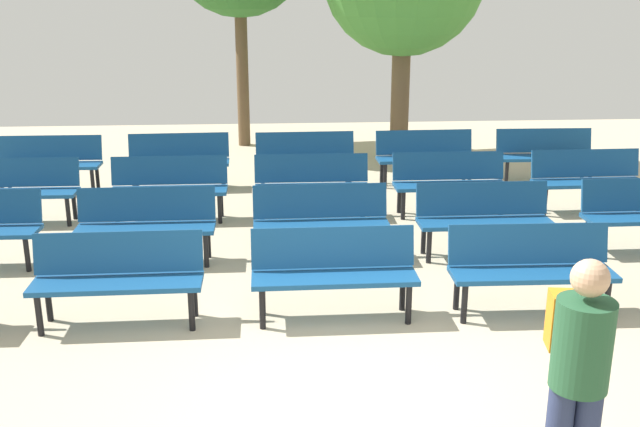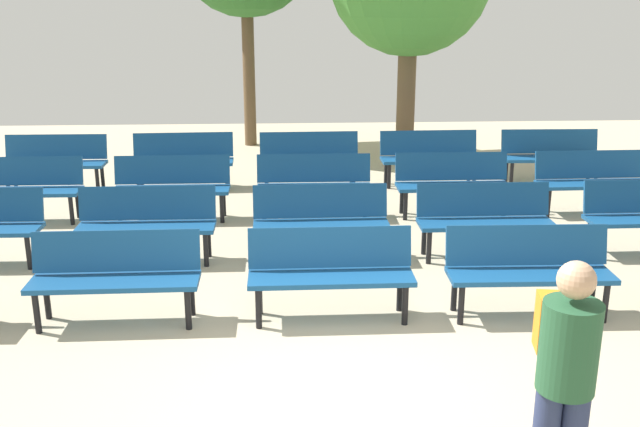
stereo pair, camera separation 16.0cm
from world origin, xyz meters
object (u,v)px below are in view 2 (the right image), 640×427
at_px(bench_r0_c2, 331,268).
at_px(bench_r2_c1, 172,184).
at_px(bench_r3_c2, 309,156).
at_px(bench_r1_c3, 484,216).
at_px(bench_r2_c4, 592,178).
at_px(bench_r3_c0, 55,159).
at_px(visitor_with_backpack, 564,373).
at_px(bench_r1_c1, 147,220).
at_px(bench_r0_c1, 115,272).
at_px(bench_r3_c3, 429,154).
at_px(bench_r2_c2, 314,182).
at_px(bench_r0_c3, 529,266).
at_px(bench_r3_c4, 551,153).
at_px(bench_r2_c3, 452,180).
at_px(bench_r1_c2, 321,218).
at_px(bench_r3_c1, 183,157).
at_px(bench_r2_c0, 23,185).

xyz_separation_m(bench_r0_c2, bench_r2_c1, (-2.00, 3.31, 0.00)).
bearing_deg(bench_r0_c2, bench_r3_c2, 89.99).
distance_m(bench_r1_c3, bench_r2_c4, 2.66).
relative_size(bench_r0_c2, bench_r3_c0, 1.00).
height_order(bench_r0_c2, visitor_with_backpack, visitor_with_backpack).
distance_m(bench_r1_c1, visitor_with_backpack, 5.57).
relative_size(bench_r0_c1, bench_r3_c3, 1.00).
distance_m(bench_r0_c1, bench_r1_c3, 4.32).
bearing_deg(bench_r2_c2, bench_r3_c2, 90.54).
bearing_deg(bench_r0_c3, visitor_with_backpack, -103.79).
relative_size(bench_r3_c2, bench_r3_c4, 1.00).
height_order(bench_r0_c3, visitor_with_backpack, visitor_with_backpack).
bearing_deg(bench_r2_c2, bench_r1_c3, -40.43).
xyz_separation_m(bench_r2_c3, bench_r3_c4, (2.02, 1.69, 0.00)).
relative_size(bench_r1_c1, bench_r1_c2, 1.00).
xyz_separation_m(bench_r0_c1, bench_r0_c3, (4.01, -0.03, 0.00)).
bearing_deg(bench_r3_c1, bench_r3_c4, -1.74).
bearing_deg(bench_r3_c2, bench_r0_c3, -69.54).
xyz_separation_m(bench_r1_c2, bench_r3_c3, (1.96, 3.36, 0.00)).
xyz_separation_m(bench_r0_c3, bench_r3_c1, (-4.01, 5.04, 0.00)).
distance_m(bench_r1_c3, bench_r3_c1, 5.25).
bearing_deg(bench_r2_c1, visitor_with_backpack, -62.61).
relative_size(bench_r0_c3, visitor_with_backpack, 0.98).
height_order(bench_r2_c0, bench_r3_c2, same).
relative_size(bench_r1_c2, visitor_with_backpack, 0.97).
bearing_deg(bench_r2_c0, bench_r1_c1, -39.74).
xyz_separation_m(bench_r2_c2, bench_r3_c4, (3.99, 1.69, 0.00)).
xyz_separation_m(bench_r0_c1, bench_r2_c3, (4.01, 3.31, 0.00)).
bearing_deg(bench_r0_c2, bench_r3_c1, 112.09).
distance_m(bench_r1_c3, visitor_with_backpack, 4.54).
bearing_deg(bench_r2_c0, visitor_with_backpack, -49.29).
height_order(bench_r0_c3, bench_r2_c0, same).
bearing_deg(bench_r2_c4, bench_r2_c1, 179.16).
xyz_separation_m(bench_r2_c1, bench_r3_c2, (1.98, 1.67, 0.00)).
xyz_separation_m(bench_r0_c3, visitor_with_backpack, (-0.75, -2.82, 0.43)).
height_order(bench_r0_c2, bench_r3_c4, same).
bearing_deg(bench_r1_c2, bench_r2_c3, 39.73).
height_order(bench_r1_c2, bench_r2_c3, same).
bearing_deg(bench_r3_c4, bench_r3_c1, -178.94).
xyz_separation_m(bench_r2_c2, bench_r2_c4, (3.99, 0.03, 0.00)).
xyz_separation_m(bench_r1_c1, bench_r2_c4, (6.03, 1.68, 0.00)).
bearing_deg(bench_r3_c3, bench_r2_c0, -165.66).
height_order(bench_r1_c3, visitor_with_backpack, visitor_with_backpack).
distance_m(bench_r2_c2, bench_r2_c4, 3.99).
bearing_deg(bench_r1_c3, bench_r3_c2, 120.50).
bearing_deg(bench_r2_c1, bench_r2_c3, -0.05).
height_order(bench_r2_c3, bench_r3_c1, same).
distance_m(bench_r1_c1, bench_r1_c2, 2.05).
height_order(bench_r2_c2, bench_r3_c3, same).
bearing_deg(bench_r2_c2, bench_r2_c1, -179.75).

